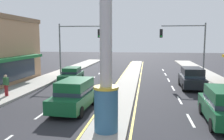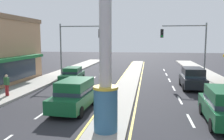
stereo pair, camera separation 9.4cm
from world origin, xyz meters
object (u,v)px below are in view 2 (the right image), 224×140
(traffic_light_left_side, at_px, (75,41))
(traffic_light_right_side, at_px, (189,41))
(suv_near_right_lane, at_px, (75,94))
(suv_near_left_lane, at_px, (192,78))
(district_sign, at_px, (105,36))
(sedan_far_left_oncoming, at_px, (72,74))
(pedestrian_near_kerb, at_px, (7,84))

(traffic_light_left_side, distance_m, traffic_light_right_side, 12.44)
(suv_near_right_lane, distance_m, suv_near_left_lane, 11.65)
(district_sign, height_order, suv_near_left_lane, district_sign)
(suv_near_left_lane, bearing_deg, sedan_far_left_oncoming, 172.02)
(suv_near_left_lane, bearing_deg, district_sign, -117.34)
(sedan_far_left_oncoming, bearing_deg, traffic_light_left_side, 97.32)
(traffic_light_left_side, xyz_separation_m, traffic_light_right_side, (12.42, 0.77, 0.00))
(traffic_light_right_side, bearing_deg, pedestrian_near_kerb, -144.83)
(district_sign, height_order, sedan_far_left_oncoming, district_sign)
(district_sign, relative_size, traffic_light_left_side, 1.34)
(sedan_far_left_oncoming, bearing_deg, suv_near_left_lane, -7.98)
(district_sign, relative_size, sedan_far_left_oncoming, 1.90)
(pedestrian_near_kerb, bearing_deg, suv_near_left_lane, 21.83)
(traffic_light_right_side, relative_size, suv_near_left_lane, 1.34)
(sedan_far_left_oncoming, xyz_separation_m, pedestrian_near_kerb, (-2.69, -7.48, 0.31))
(pedestrian_near_kerb, bearing_deg, district_sign, -33.19)
(traffic_light_left_side, height_order, suv_near_right_lane, traffic_light_left_side)
(traffic_light_right_side, height_order, suv_near_left_lane, traffic_light_right_side)
(traffic_light_left_side, relative_size, suv_near_right_lane, 1.32)
(suv_near_left_lane, bearing_deg, traffic_light_right_side, 86.45)
(traffic_light_right_side, height_order, sedan_far_left_oncoming, traffic_light_right_side)
(traffic_light_right_side, bearing_deg, traffic_light_left_side, -176.45)
(district_sign, height_order, pedestrian_near_kerb, district_sign)
(traffic_light_right_side, distance_m, sedan_far_left_oncoming, 12.96)
(pedestrian_near_kerb, bearing_deg, sedan_far_left_oncoming, 70.26)
(traffic_light_left_side, bearing_deg, suv_near_left_lane, -17.62)
(district_sign, height_order, traffic_light_left_side, district_sign)
(traffic_light_left_side, relative_size, suv_near_left_lane, 1.34)
(sedan_far_left_oncoming, bearing_deg, pedestrian_near_kerb, -109.74)
(district_sign, xyz_separation_m, sedan_far_left_oncoming, (-5.93, 13.12, -3.77))
(traffic_light_right_side, xyz_separation_m, suv_near_right_lane, (-8.83, -12.54, -3.26))
(suv_near_left_lane, height_order, pedestrian_near_kerb, suv_near_left_lane)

